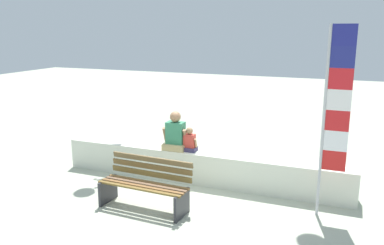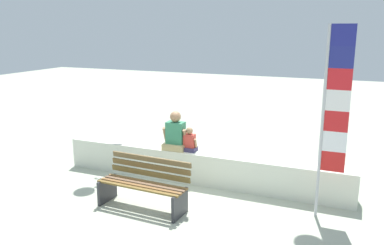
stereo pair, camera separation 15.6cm
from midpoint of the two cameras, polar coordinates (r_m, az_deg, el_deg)
name	(u,v)px [view 2 (the right image)]	position (r m, az deg, el deg)	size (l,w,h in m)	color
ground_plane	(184,196)	(7.85, -0.51, -10.39)	(40.00, 40.00, 0.00)	#ABB29B
seawall_ledge	(201,166)	(8.45, 1.75, -6.25)	(6.15, 0.53, 0.65)	silver
park_bench	(144,185)	(7.29, -6.19, -8.82)	(1.66, 0.68, 0.88)	brown
person_adult	(176,135)	(8.41, -1.81, -1.73)	(0.53, 0.39, 0.82)	tan
person_child	(189,142)	(8.32, 0.18, -2.76)	(0.33, 0.24, 0.50)	#363055
flag_banner	(332,110)	(6.85, 19.88, 1.74)	(0.42, 0.05, 3.21)	#B7B7BC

